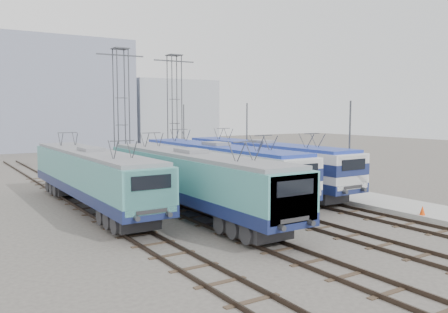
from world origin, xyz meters
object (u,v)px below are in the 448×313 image
Objects in this scene: catenary_tower_east at (175,108)px; mast_rear at (184,136)px; locomotive_center_left at (193,178)px; mast_mid at (247,143)px; locomotive_far_left at (93,174)px; safety_cone at (422,210)px; catenary_tower_west at (121,107)px; mast_front at (349,153)px; locomotive_far_right at (263,161)px; locomotive_center_right at (218,165)px.

catenary_tower_east reaches higher than mast_rear.
mast_mid reaches higher than locomotive_center_left.
safety_cone is at bearing -40.34° from locomotive_far_left.
catenary_tower_west reaches higher than safety_cone.
catenary_tower_east is at bearing 17.10° from catenary_tower_west.
locomotive_far_left is 0.99× the size of locomotive_center_left.
catenary_tower_east is 22.32m from mast_front.
locomotive_far_left is 1.55× the size of catenary_tower_west.
catenary_tower_west is 12.16m from mast_mid.
mast_rear is (10.85, 21.72, 1.16)m from locomotive_center_left.
mast_mid is at bearing -90.00° from mast_rear.
catenary_tower_east is 28.49m from safety_cone.
mast_front is 12.00m from mast_mid.
mast_front is at bearing -90.00° from mast_rear.
locomotive_center_left is 22.00m from catenary_tower_east.
mast_rear is (1.85, 16.85, 1.11)m from locomotive_far_right.
catenary_tower_west is (-6.75, 12.85, 4.25)m from locomotive_far_right.
locomotive_far_right is 15.12m from catenary_tower_west.
catenary_tower_east is (4.25, 15.29, 4.24)m from locomotive_center_right.
locomotive_far_right reaches higher than safety_cone.
locomotive_center_left reaches higher than safety_cone.
locomotive_center_right is 2.69× the size of mast_rear.
catenary_tower_west reaches higher than mast_mid.
catenary_tower_east reaches higher than locomotive_center_left.
catenary_tower_west is at bearing 137.07° from mast_mid.
locomotive_far_right is at bearing 5.55° from locomotive_center_right.
locomotive_far_left is 0.99× the size of locomotive_center_right.
locomotive_center_right is 2.69× the size of mast_front.
locomotive_center_left is 2.69× the size of mast_mid.
locomotive_center_left is 2.69× the size of mast_rear.
mast_rear is 12.74× the size of safety_cone.
mast_rear reaches higher than safety_cone.
locomotive_center_left is at bearing -47.48° from locomotive_far_left.
locomotive_far_left is 20.08m from safety_cone.
locomotive_far_left is 16.99m from mast_front.
mast_front is (8.60, -20.00, -3.14)m from catenary_tower_west.
safety_cone is (8.50, -25.77, -6.07)m from catenary_tower_west.
mast_mid is (10.85, 9.72, 1.16)m from locomotive_center_left.
mast_front is at bearing -84.55° from catenary_tower_east.
locomotive_far_right is at bearing -110.88° from mast_mid.
locomotive_center_left is 1.57× the size of catenary_tower_west.
locomotive_far_right is at bearing 104.51° from mast_front.
locomotive_center_right is 1.57× the size of catenary_tower_east.
locomotive_center_right is (9.00, -0.47, 0.09)m from locomotive_far_left.
catenary_tower_east is at bearing 48.19° from locomotive_far_left.
mast_front is at bearing 89.01° from safety_cone.
locomotive_far_right is at bearing -96.27° from mast_rear.
locomotive_center_right reaches higher than locomotive_far_right.
locomotive_far_left is 2.66× the size of mast_rear.
locomotive_center_left is at bearing -113.93° from catenary_tower_east.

